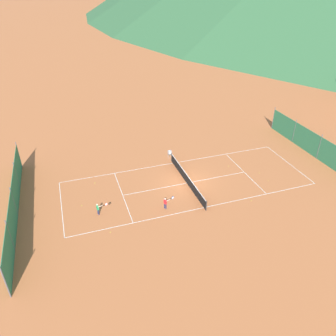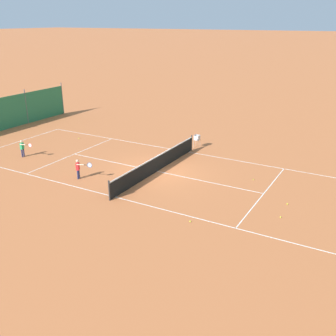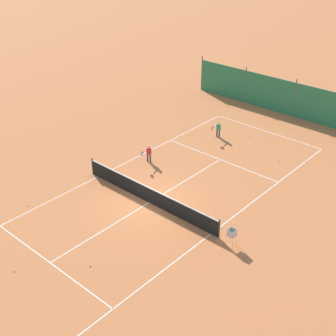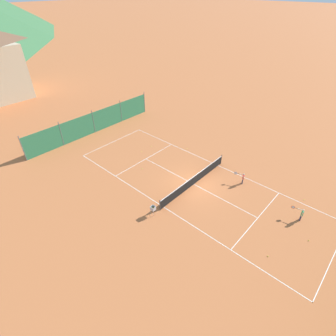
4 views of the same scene
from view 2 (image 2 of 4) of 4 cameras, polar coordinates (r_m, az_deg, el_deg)
ground_plane at (r=23.13m, az=-1.59°, el=-0.48°), size 600.00×600.00×0.00m
court_line_markings at (r=23.13m, az=-1.59°, el=-0.48°), size 8.25×23.85×0.01m
tennis_net at (r=22.95m, az=-1.60°, el=0.68°), size 9.18×0.08×1.06m
player_far_service at (r=27.03m, az=-20.34°, el=2.85°), size 0.37×0.99×1.12m
player_far_baseline at (r=22.39m, az=-12.83°, el=0.06°), size 0.38×0.99×1.13m
tennis_ball_near_corner at (r=17.52m, az=3.24°, el=-7.75°), size 0.07×0.07×0.07m
tennis_ball_alley_right at (r=29.18m, az=-19.42°, el=2.95°), size 0.07×0.07×0.07m
tennis_ball_far_corner at (r=22.39m, az=12.30°, el=-1.63°), size 0.07×0.07×0.07m
tennis_ball_alley_left at (r=30.21m, az=-12.82°, el=4.22°), size 0.07×0.07×0.07m
tennis_ball_by_net_right at (r=19.90m, az=16.93°, el=-5.02°), size 0.07×0.07×0.07m
tennis_ball_by_net_left at (r=18.56m, az=16.02°, el=-6.87°), size 0.07×0.07×0.07m
ball_hopper at (r=27.32m, az=4.22°, el=4.30°), size 0.36×0.36×0.89m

